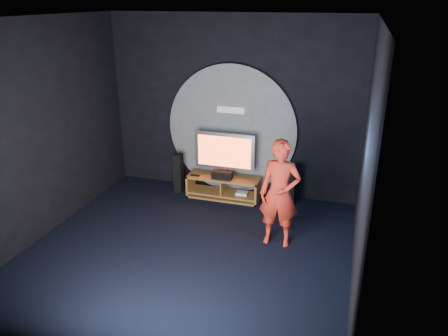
{
  "coord_description": "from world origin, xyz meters",
  "views": [
    {
      "loc": [
        2.31,
        -5.52,
        3.76
      ],
      "look_at": [
        0.28,
        1.05,
        1.05
      ],
      "focal_mm": 35.0,
      "sensor_mm": 36.0,
      "label": 1
    }
  ],
  "objects_px": {
    "tower_speaker_right": "(291,185)",
    "tower_speaker_left": "(178,173)",
    "media_console": "(224,189)",
    "subwoofer": "(279,195)",
    "tv": "(225,153)",
    "player": "(280,194)"
  },
  "relations": [
    {
      "from": "tv",
      "to": "player",
      "type": "height_order",
      "value": "player"
    },
    {
      "from": "subwoofer",
      "to": "player",
      "type": "xyz_separation_m",
      "value": [
        0.24,
        -1.45,
        0.71
      ]
    },
    {
      "from": "media_console",
      "to": "tv",
      "type": "relative_size",
      "value": 1.21
    },
    {
      "from": "tower_speaker_left",
      "to": "tower_speaker_right",
      "type": "xyz_separation_m",
      "value": [
        2.29,
        0.09,
        0.0
      ]
    },
    {
      "from": "subwoofer",
      "to": "player",
      "type": "bearing_deg",
      "value": -80.59
    },
    {
      "from": "tower_speaker_left",
      "to": "subwoofer",
      "type": "xyz_separation_m",
      "value": [
        2.08,
        0.05,
        -0.24
      ]
    },
    {
      "from": "tv",
      "to": "tower_speaker_left",
      "type": "distance_m",
      "value": 1.1
    },
    {
      "from": "media_console",
      "to": "tower_speaker_left",
      "type": "xyz_separation_m",
      "value": [
        -0.98,
        0.02,
        0.21
      ]
    },
    {
      "from": "media_console",
      "to": "tower_speaker_left",
      "type": "relative_size",
      "value": 1.77
    },
    {
      "from": "media_console",
      "to": "tower_speaker_right",
      "type": "distance_m",
      "value": 1.33
    },
    {
      "from": "tower_speaker_left",
      "to": "subwoofer",
      "type": "bearing_deg",
      "value": 1.42
    },
    {
      "from": "tower_speaker_left",
      "to": "tower_speaker_right",
      "type": "height_order",
      "value": "same"
    },
    {
      "from": "tower_speaker_right",
      "to": "tower_speaker_left",
      "type": "bearing_deg",
      "value": -177.83
    },
    {
      "from": "subwoofer",
      "to": "tower_speaker_left",
      "type": "bearing_deg",
      "value": -178.58
    },
    {
      "from": "player",
      "to": "tower_speaker_left",
      "type": "bearing_deg",
      "value": 147.91
    },
    {
      "from": "media_console",
      "to": "subwoofer",
      "type": "distance_m",
      "value": 1.11
    },
    {
      "from": "tv",
      "to": "player",
      "type": "distance_m",
      "value": 1.98
    },
    {
      "from": "media_console",
      "to": "player",
      "type": "height_order",
      "value": "player"
    },
    {
      "from": "tv",
      "to": "tower_speaker_left",
      "type": "height_order",
      "value": "tv"
    },
    {
      "from": "media_console",
      "to": "subwoofer",
      "type": "bearing_deg",
      "value": 3.7
    },
    {
      "from": "subwoofer",
      "to": "tower_speaker_right",
      "type": "bearing_deg",
      "value": 9.76
    },
    {
      "from": "tv",
      "to": "subwoofer",
      "type": "height_order",
      "value": "tv"
    }
  ]
}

